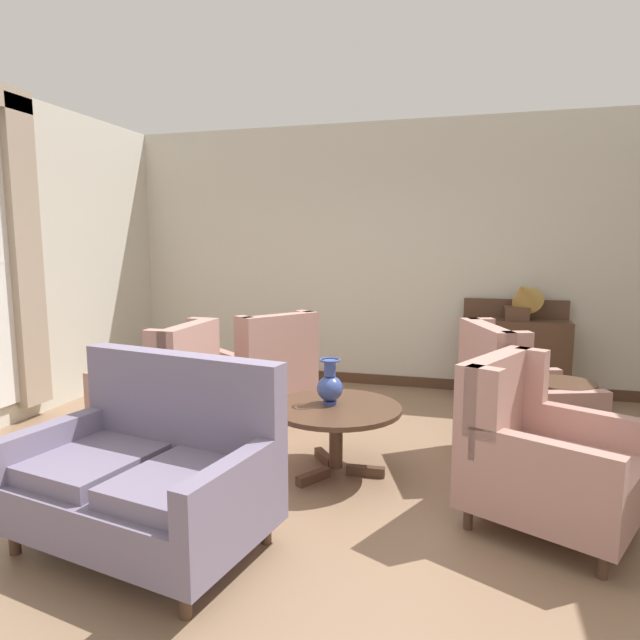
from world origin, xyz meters
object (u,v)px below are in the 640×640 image
at_px(armchair_foreground_right, 267,372).
at_px(armchair_near_window, 165,393).
at_px(porcelain_vase, 330,385).
at_px(sideboard, 514,354).
at_px(coffee_table, 336,417).
at_px(armchair_beside_settee, 541,457).
at_px(settee, 149,472).
at_px(side_table, 561,415).
at_px(armchair_near_sideboard, 516,405).
at_px(gramophone, 523,297).

relative_size(armchair_foreground_right, armchair_near_window, 1.08).
xyz_separation_m(porcelain_vase, sideboard, (1.44, 2.34, -0.15)).
xyz_separation_m(armchair_foreground_right, sideboard, (2.35, 1.26, 0.06)).
relative_size(coffee_table, armchair_beside_settee, 0.82).
height_order(porcelain_vase, armchair_near_window, armchair_near_window).
bearing_deg(settee, coffee_table, 67.23).
distance_m(side_table, sideboard, 1.79).
relative_size(porcelain_vase, armchair_near_sideboard, 0.31).
height_order(armchair_near_window, gramophone, gramophone).
height_order(coffee_table, settee, settee).
relative_size(armchair_beside_settee, armchair_foreground_right, 1.03).
height_order(porcelain_vase, armchair_near_sideboard, armchair_near_sideboard).
bearing_deg(coffee_table, armchair_foreground_right, 130.89).
relative_size(coffee_table, side_table, 1.46).
bearing_deg(gramophone, settee, -122.37).
height_order(porcelain_vase, gramophone, gramophone).
xyz_separation_m(armchair_near_sideboard, gramophone, (0.15, 1.70, 0.67)).
xyz_separation_m(settee, side_table, (2.38, 1.79, -0.02)).
xyz_separation_m(armchair_foreground_right, side_table, (2.57, -0.51, -0.05)).
bearing_deg(sideboard, armchair_near_window, -142.73).
bearing_deg(armchair_beside_settee, armchair_foreground_right, 82.47).
bearing_deg(porcelain_vase, armchair_foreground_right, 130.14).
relative_size(armchair_near_window, gramophone, 1.95).
xyz_separation_m(coffee_table, armchair_near_sideboard, (1.28, 0.59, 0.02)).
xyz_separation_m(settee, armchair_foreground_right, (-0.19, 2.31, 0.03)).
bearing_deg(armchair_near_window, armchair_near_sideboard, 97.58).
relative_size(armchair_beside_settee, armchair_near_window, 1.11).
distance_m(settee, armchair_near_window, 1.55).
bearing_deg(porcelain_vase, armchair_near_window, 174.25).
bearing_deg(gramophone, armchair_beside_settee, -91.75).
bearing_deg(armchair_foreground_right, coffee_table, 77.43).
distance_m(coffee_table, armchair_near_sideboard, 1.41).
height_order(armchair_near_sideboard, armchair_near_window, armchair_near_sideboard).
bearing_deg(sideboard, porcelain_vase, -121.50).
bearing_deg(armchair_near_window, sideboard, 126.58).
xyz_separation_m(porcelain_vase, settee, (-0.72, -1.22, -0.24)).
height_order(armchair_beside_settee, armchair_foreground_right, armchair_foreground_right).
height_order(armchair_near_window, side_table, armchair_near_window).
xyz_separation_m(armchair_near_window, side_table, (3.11, 0.42, -0.05)).
xyz_separation_m(side_table, sideboard, (-0.22, 1.77, 0.11)).
bearing_deg(armchair_near_window, gramophone, 125.00).
distance_m(sideboard, gramophone, 0.63).
relative_size(porcelain_vase, sideboard, 0.31).
bearing_deg(settee, armchair_foreground_right, 105.14).
xyz_separation_m(porcelain_vase, gramophone, (1.48, 2.25, 0.47)).
relative_size(armchair_foreground_right, sideboard, 1.03).
bearing_deg(side_table, coffee_table, -159.28).
bearing_deg(armchair_beside_settee, sideboard, 24.86).
bearing_deg(side_table, porcelain_vase, -161.00).
distance_m(armchair_near_sideboard, side_table, 0.33).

